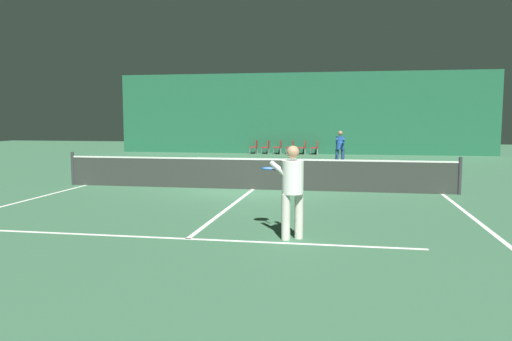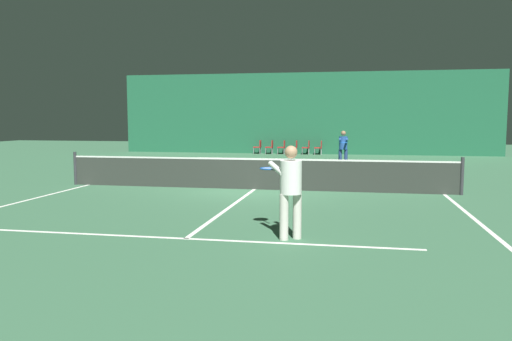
{
  "view_description": "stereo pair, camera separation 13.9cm",
  "coord_description": "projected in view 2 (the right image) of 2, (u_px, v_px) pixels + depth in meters",
  "views": [
    {
      "loc": [
        2.75,
        -14.78,
        2.13
      ],
      "look_at": [
        0.74,
        -3.58,
        0.96
      ],
      "focal_mm": 35.0,
      "sensor_mm": 36.0,
      "label": 1
    },
    {
      "loc": [
        2.88,
        -14.75,
        2.13
      ],
      "look_at": [
        0.74,
        -3.58,
        0.96
      ],
      "focal_mm": 35.0,
      "sensor_mm": 36.0,
      "label": 2
    }
  ],
  "objects": [
    {
      "name": "backdrop_curtain",
      "position": [
        304.0,
        113.0,
        30.35
      ],
      "size": [
        23.0,
        0.12,
        4.94
      ],
      "color": "#1E5B3D",
      "rests_on": "ground"
    },
    {
      "name": "court_line_service_far",
      "position": [
        283.0,
        169.0,
        21.42
      ],
      "size": [
        8.25,
        0.1,
        0.0
      ],
      "color": "white",
      "rests_on": "ground"
    },
    {
      "name": "courtside_chair_2",
      "position": [
        282.0,
        146.0,
        30.25
      ],
      "size": [
        0.44,
        0.44,
        0.84
      ],
      "rotation": [
        0.0,
        0.0,
        -1.57
      ],
      "color": "#99999E",
      "rests_on": "ground"
    },
    {
      "name": "courtside_chair_3",
      "position": [
        295.0,
        146.0,
        30.11
      ],
      "size": [
        0.44,
        0.44,
        0.84
      ],
      "rotation": [
        0.0,
        0.0,
        -1.57
      ],
      "color": "#99999E",
      "rests_on": "ground"
    },
    {
      "name": "courtside_chair_0",
      "position": [
        258.0,
        146.0,
        30.53
      ],
      "size": [
        0.44,
        0.44,
        0.84
      ],
      "rotation": [
        0.0,
        0.0,
        -1.57
      ],
      "color": "#99999E",
      "rests_on": "ground"
    },
    {
      "name": "court_line_sideline_right",
      "position": [
        444.0,
        194.0,
        14.14
      ],
      "size": [
        0.1,
        23.8,
        0.0
      ],
      "color": "white",
      "rests_on": "ground"
    },
    {
      "name": "court_line_sideline_left",
      "position": [
        89.0,
        185.0,
        16.2
      ],
      "size": [
        0.1,
        23.8,
        0.0
      ],
      "color": "white",
      "rests_on": "ground"
    },
    {
      "name": "court_line_baseline_far",
      "position": [
        297.0,
        159.0,
        26.8
      ],
      "size": [
        11.0,
        0.1,
        0.0
      ],
      "color": "white",
      "rests_on": "ground"
    },
    {
      "name": "player_near",
      "position": [
        290.0,
        185.0,
        8.82
      ],
      "size": [
        1.04,
        1.33,
        1.67
      ],
      "rotation": [
        0.0,
        0.0,
        2.15
      ],
      "color": "beige",
      "rests_on": "ground"
    },
    {
      "name": "court_line_service_near",
      "position": [
        186.0,
        239.0,
        8.92
      ],
      "size": [
        8.25,
        0.1,
        0.0
      ],
      "color": "white",
      "rests_on": "ground"
    },
    {
      "name": "ground_plane",
      "position": [
        254.0,
        189.0,
        15.17
      ],
      "size": [
        60.0,
        60.0,
        0.0
      ],
      "primitive_type": "plane",
      "color": "#386647"
    },
    {
      "name": "courtside_chair_1",
      "position": [
        270.0,
        146.0,
        30.39
      ],
      "size": [
        0.44,
        0.44,
        0.84
      ],
      "rotation": [
        0.0,
        0.0,
        -1.57
      ],
      "color": "#99999E",
      "rests_on": "ground"
    },
    {
      "name": "tennis_net",
      "position": [
        254.0,
        173.0,
        15.12
      ],
      "size": [
        12.0,
        0.1,
        1.07
      ],
      "color": "#2D332D",
      "rests_on": "ground"
    },
    {
      "name": "courtside_chair_4",
      "position": [
        307.0,
        147.0,
        29.97
      ],
      "size": [
        0.44,
        0.44,
        0.84
      ],
      "rotation": [
        0.0,
        0.0,
        -1.57
      ],
      "color": "#99999E",
      "rests_on": "ground"
    },
    {
      "name": "courtside_chair_5",
      "position": [
        319.0,
        147.0,
        29.84
      ],
      "size": [
        0.44,
        0.44,
        0.84
      ],
      "rotation": [
        0.0,
        0.0,
        -1.57
      ],
      "color": "#99999E",
      "rests_on": "ground"
    },
    {
      "name": "player_far",
      "position": [
        343.0,
        146.0,
        22.13
      ],
      "size": [
        0.42,
        1.34,
        1.61
      ],
      "rotation": [
        0.0,
        0.0,
        -1.54
      ],
      "color": "navy",
      "rests_on": "ground"
    },
    {
      "name": "court_line_centre",
      "position": [
        254.0,
        189.0,
        15.17
      ],
      "size": [
        0.1,
        12.8,
        0.0
      ],
      "color": "white",
      "rests_on": "ground"
    }
  ]
}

